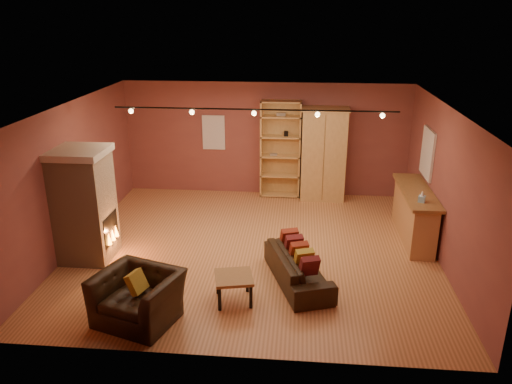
# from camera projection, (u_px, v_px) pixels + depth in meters

# --- Properties ---
(floor) EXTENTS (7.00, 7.00, 0.00)m
(floor) POSITION_uv_depth(u_px,v_px,m) (253.00, 249.00, 9.79)
(floor) COLOR #AA6A3C
(floor) RESTS_ON ground
(ceiling) EXTENTS (7.00, 7.00, 0.00)m
(ceiling) POSITION_uv_depth(u_px,v_px,m) (253.00, 107.00, 8.83)
(ceiling) COLOR brown
(ceiling) RESTS_ON back_wall
(back_wall) EXTENTS (7.00, 0.02, 2.80)m
(back_wall) POSITION_uv_depth(u_px,v_px,m) (266.00, 139.00, 12.35)
(back_wall) COLOR brown
(back_wall) RESTS_ON floor
(left_wall) EXTENTS (0.02, 6.50, 2.80)m
(left_wall) POSITION_uv_depth(u_px,v_px,m) (73.00, 176.00, 9.61)
(left_wall) COLOR brown
(left_wall) RESTS_ON floor
(right_wall) EXTENTS (0.02, 6.50, 2.80)m
(right_wall) POSITION_uv_depth(u_px,v_px,m) (445.00, 187.00, 9.01)
(right_wall) COLOR brown
(right_wall) RESTS_ON floor
(fireplace) EXTENTS (1.01, 0.98, 2.12)m
(fireplace) POSITION_uv_depth(u_px,v_px,m) (85.00, 205.00, 9.13)
(fireplace) COLOR tan
(fireplace) RESTS_ON floor
(back_window) EXTENTS (0.56, 0.04, 0.86)m
(back_window) POSITION_uv_depth(u_px,v_px,m) (214.00, 133.00, 12.39)
(back_window) COLOR silver
(back_window) RESTS_ON back_wall
(bookcase) EXTENTS (0.98, 0.38, 2.40)m
(bookcase) POSITION_uv_depth(u_px,v_px,m) (280.00, 148.00, 12.26)
(bookcase) COLOR tan
(bookcase) RESTS_ON floor
(armoire) EXTENTS (1.12, 0.64, 2.27)m
(armoire) POSITION_uv_depth(u_px,v_px,m) (323.00, 154.00, 12.05)
(armoire) COLOR tan
(armoire) RESTS_ON floor
(bar_counter) EXTENTS (0.59, 2.18, 1.04)m
(bar_counter) POSITION_uv_depth(u_px,v_px,m) (414.00, 214.00, 10.10)
(bar_counter) COLOR tan
(bar_counter) RESTS_ON floor
(tissue_box) EXTENTS (0.16, 0.16, 0.22)m
(tissue_box) POSITION_uv_depth(u_px,v_px,m) (422.00, 197.00, 9.29)
(tissue_box) COLOR #86BBD7
(tissue_box) RESTS_ON bar_counter
(right_window) EXTENTS (0.05, 0.90, 1.00)m
(right_window) POSITION_uv_depth(u_px,v_px,m) (428.00, 153.00, 10.24)
(right_window) COLOR silver
(right_window) RESTS_ON right_wall
(loveseat) EXTENTS (1.11, 1.93, 0.77)m
(loveseat) POSITION_uv_depth(u_px,v_px,m) (298.00, 262.00, 8.50)
(loveseat) COLOR black
(loveseat) RESTS_ON floor
(armchair) EXTENTS (1.35, 1.09, 1.02)m
(armchair) POSITION_uv_depth(u_px,v_px,m) (137.00, 290.00, 7.41)
(armchair) COLOR black
(armchair) RESTS_ON floor
(coffee_table) EXTENTS (0.70, 0.70, 0.45)m
(coffee_table) POSITION_uv_depth(u_px,v_px,m) (234.00, 280.00, 7.94)
(coffee_table) COLOR olive
(coffee_table) RESTS_ON floor
(track_rail) EXTENTS (5.20, 0.09, 0.13)m
(track_rail) POSITION_uv_depth(u_px,v_px,m) (254.00, 111.00, 9.06)
(track_rail) COLOR black
(track_rail) RESTS_ON ceiling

